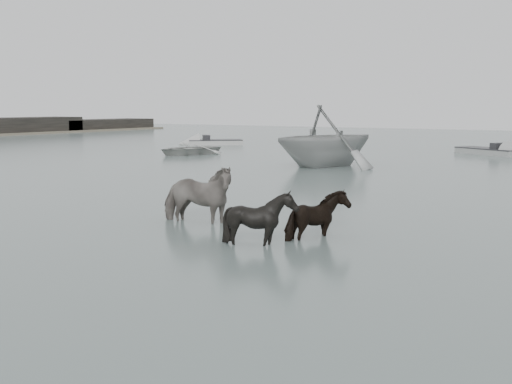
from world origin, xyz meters
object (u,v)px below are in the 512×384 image
at_px(pony_pinto, 197,188).
at_px(rowboat_lead, 189,147).
at_px(pony_black, 260,212).
at_px(pony_dark, 319,209).

height_order(pony_pinto, rowboat_lead, pony_pinto).
relative_size(pony_black, rowboat_lead, 0.35).
distance_m(pony_pinto, pony_black, 3.03).
bearing_deg(pony_black, pony_dark, -9.76).
xyz_separation_m(pony_dark, pony_black, (-0.74, -1.29, 0.04)).
bearing_deg(pony_pinto, rowboat_lead, 28.84).
bearing_deg(pony_pinto, pony_black, -126.02).
bearing_deg(pony_dark, rowboat_lead, 39.41).
relative_size(pony_pinto, rowboat_lead, 0.52).
height_order(pony_black, rowboat_lead, pony_black).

